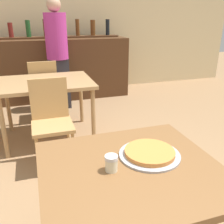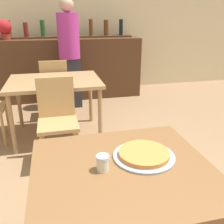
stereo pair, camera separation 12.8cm
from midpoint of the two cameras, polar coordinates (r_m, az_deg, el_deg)
name	(u,v)px [view 1 (the left image)]	position (r m, az deg, el deg)	size (l,w,h in m)	color
wall_back	(51,20)	(5.22, -14.49, 19.74)	(8.00, 0.05, 2.80)	beige
dining_table_near	(130,180)	(1.40, 1.55, -15.25)	(0.95, 0.87, 0.73)	brown
dining_table_far	(46,87)	(3.14, -16.07, 5.45)	(1.11, 0.86, 0.75)	#A87F51
bar_counter	(58,69)	(4.80, -13.11, 9.48)	(2.60, 0.56, 1.09)	#4C2D19
bar_back_shelf	(53,33)	(4.86, -14.04, 17.06)	(2.39, 0.24, 0.35)	#4C2D19
chair_far_side_front	(51,117)	(2.62, -15.11, -1.04)	(0.40, 0.40, 0.89)	tan
chair_far_side_back	(44,87)	(3.76, -16.28, 5.60)	(0.40, 0.40, 0.89)	tan
pizza_tray	(150,153)	(1.45, 6.04, -9.41)	(0.35, 0.35, 0.04)	#A3A3A8
cheese_shaker	(111,163)	(1.31, -3.09, -11.52)	(0.07, 0.07, 0.09)	beige
person_standing	(57,52)	(4.17, -13.28, 13.29)	(0.34, 0.34, 1.73)	#2D2D38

